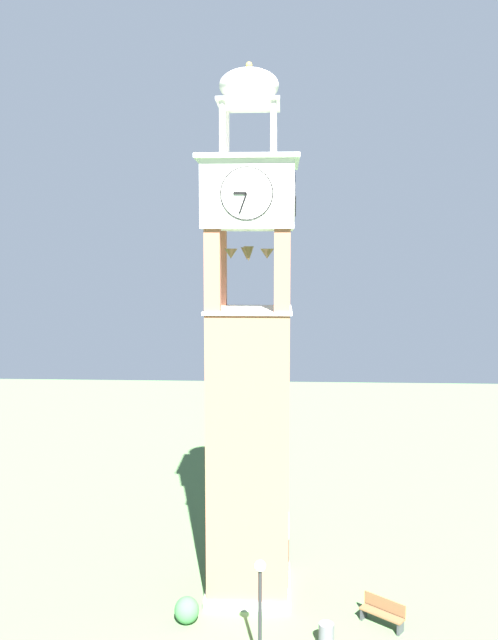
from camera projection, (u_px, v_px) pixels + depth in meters
The scene contains 6 objects.
ground at pixel (249, 589), 25.19m from camera, with size 80.00×80.00×0.00m, color #476B3D.
clock_tower at pixel (249, 385), 24.31m from camera, with size 3.61×3.61×19.86m.
park_bench at pixel (383, 612), 22.69m from camera, with size 1.32×1.54×0.95m.
lamp_post at pixel (260, 593), 20.10m from camera, with size 0.36×0.36×3.58m.
trash_bin at pixel (326, 635), 21.47m from camera, with size 0.52×0.52×0.80m, color #4C4C51.
shrub_near_entry at pixel (187, 610), 22.83m from camera, with size 0.87×0.87×0.94m, color #336638.
Camera 1 is at (-23.88, -1.18, 13.15)m, focal length 36.23 mm.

